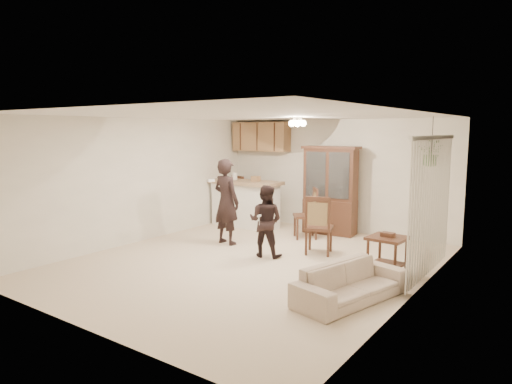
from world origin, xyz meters
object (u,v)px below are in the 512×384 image
Objects in this scene: child at (266,219)px; chair_hutch_right at (319,237)px; china_hutch at (330,191)px; side_table at (387,255)px; sofa at (351,274)px; adult at (226,199)px; chair_bar at (230,210)px; chair_hutch_left at (305,224)px.

child reaches higher than chair_hutch_right.
side_table is at bearing -51.10° from china_hutch.
child is at bearing 27.53° from chair_hutch_right.
sofa is 0.98× the size of china_hutch.
adult reaches higher than child.
chair_hutch_left is (2.27, -0.34, -0.02)m from chair_bar.
chair_hutch_left is at bearing -68.13° from chair_hutch_right.
chair_bar is at bearing 70.04° from sofa.
child is 1.27× the size of chair_hutch_left.
china_hutch reaches higher than chair_hutch_left.
child is at bearing 171.71° from adult.
child is at bearing -34.69° from chair_hutch_left.
chair_hutch_right is (0.80, -0.93, 0.01)m from chair_hutch_left.
chair_hutch_right reaches higher than sofa.
sofa is at bearing 0.32° from chair_hutch_left.
side_table is (0.01, 1.37, -0.05)m from sofa.
child is 2.19m from side_table.
chair_hutch_right is (3.07, -1.27, -0.02)m from chair_bar.
child is 3.12m from chair_bar.
sofa is 1.39× the size of child.
china_hutch reaches higher than sofa.
adult is at bearing -76.58° from chair_hutch_left.
sofa is 1.63× the size of chair_bar.
adult is at bearing -28.48° from child.
chair_hutch_left is at bearing 53.54° from sofa.
chair_bar reaches higher than side_table.
side_table is at bearing -4.48° from chair_bar.
china_hutch is 3.00m from side_table.
chair_bar is (-2.38, 2.00, -0.35)m from child.
china_hutch is 1.84m from chair_hutch_right.
child reaches higher than chair_bar.
adult reaches higher than chair_hutch_right.
chair_bar reaches higher than chair_hutch_right.
child is at bearing -97.71° from china_hutch.
chair_hutch_left is (-2.24, 2.80, -0.07)m from sofa.
sofa is at bearing -17.98° from chair_bar.
child is 2.37m from china_hutch.
chair_hutch_left is at bearing -99.31° from child.
sofa is at bearing 163.17° from adult.
adult is 2.40m from china_hutch.
adult is 1.66× the size of chair_hutch_right.
sofa is 2.37m from chair_hutch_right.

